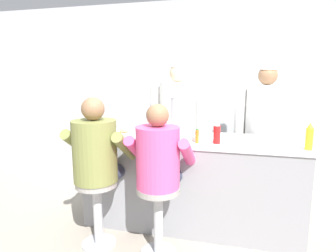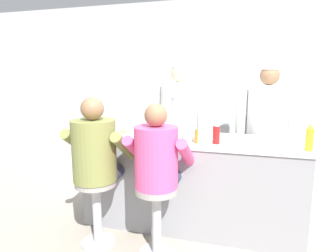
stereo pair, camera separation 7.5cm
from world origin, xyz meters
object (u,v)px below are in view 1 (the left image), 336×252
mustard_bottle_yellow (309,137)px  cook_in_whites_near (178,121)px  ketchup_bottle_red (217,133)px  coffee_mug_white (160,132)px  hot_sauce_bottle_orange (197,136)px  cereal_bowl (190,138)px  diner_seated_pink (159,163)px  cup_stack_steel (176,116)px  cook_in_whites_far (265,126)px  diner_seated_olive (97,156)px  water_pitcher_clear (204,126)px  breakfast_plate (124,133)px

mustard_bottle_yellow → cook_in_whites_near: 1.60m
ketchup_bottle_red → coffee_mug_white: (-0.62, 0.20, -0.06)m
ketchup_bottle_red → hot_sauce_bottle_orange: (-0.18, -0.04, -0.04)m
cereal_bowl → diner_seated_pink: diner_seated_pink is taller
cup_stack_steel → cook_in_whites_near: cook_in_whites_near is taller
cup_stack_steel → cook_in_whites_far: 1.14m
mustard_bottle_yellow → diner_seated_olive: (-1.85, -0.34, -0.20)m
cereal_bowl → cook_in_whites_near: 0.78m
water_pitcher_clear → cup_stack_steel: 0.32m
coffee_mug_white → cup_stack_steel: bearing=15.2°
cereal_bowl → diner_seated_olive: (-0.78, -0.47, -0.12)m
ketchup_bottle_red → water_pitcher_clear: water_pitcher_clear is taller
coffee_mug_white → water_pitcher_clear: bearing=8.3°
mustard_bottle_yellow → hot_sauce_bottle_orange: bearing=179.5°
coffee_mug_white → cook_in_whites_near: bearing=83.8°
ketchup_bottle_red → cereal_bowl: (-0.27, 0.08, -0.08)m
cook_in_whites_near → breakfast_plate: bearing=-128.3°
cup_stack_steel → cook_in_whites_near: size_ratio=0.22×
coffee_mug_white → diner_seated_pink: bearing=-75.5°
breakfast_plate → cereal_bowl: (0.76, -0.12, 0.01)m
coffee_mug_white → cook_in_whites_far: 1.29m
diner_seated_pink → ketchup_bottle_red: bearing=39.8°
hot_sauce_bottle_orange → cook_in_whites_near: bearing=113.3°
cook_in_whites_far → hot_sauce_bottle_orange: bearing=-128.3°
coffee_mug_white → cook_in_whites_far: size_ratio=0.07×
diner_seated_olive → cook_in_whites_near: bearing=67.1°
cook_in_whites_far → water_pitcher_clear: bearing=-139.3°
water_pitcher_clear → cup_stack_steel: bearing=-175.4°
cook_in_whites_near → water_pitcher_clear: bearing=-53.8°
hot_sauce_bottle_orange → cereal_bowl: 0.16m
hot_sauce_bottle_orange → diner_seated_pink: bearing=-128.6°
ketchup_bottle_red → diner_seated_pink: 0.64m
water_pitcher_clear → diner_seated_pink: (-0.31, -0.66, -0.23)m
breakfast_plate → cook_in_whites_far: 1.66m
mustard_bottle_yellow → diner_seated_pink: size_ratio=0.18×
water_pitcher_clear → cook_in_whites_far: size_ratio=0.13×
coffee_mug_white → cook_in_whites_near: size_ratio=0.07×
ketchup_bottle_red → mustard_bottle_yellow: (0.79, -0.05, 0.01)m
mustard_bottle_yellow → diner_seated_pink: diner_seated_pink is taller
cereal_bowl → cook_in_whites_near: bearing=110.7°
cup_stack_steel → breakfast_plate: bearing=-175.8°
diner_seated_olive → diner_seated_pink: size_ratio=1.03×
cook_in_whites_far → ketchup_bottle_red: bearing=-121.2°
coffee_mug_white → ketchup_bottle_red: bearing=-18.3°
cup_stack_steel → coffee_mug_white: bearing=-164.8°
water_pitcher_clear → coffee_mug_white: bearing=-171.7°
ketchup_bottle_red → breakfast_plate: 1.06m
ketchup_bottle_red → cook_in_whites_near: size_ratio=0.12×
cook_in_whites_near → cook_in_whites_far: (1.05, 0.02, -0.02)m
cereal_bowl → coffee_mug_white: size_ratio=1.15×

